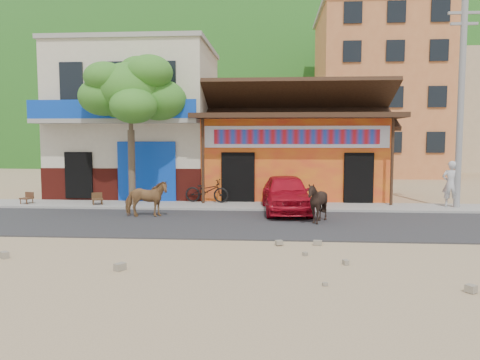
{
  "coord_description": "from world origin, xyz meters",
  "views": [
    {
      "loc": [
        1.14,
        -12.58,
        2.83
      ],
      "look_at": [
        -0.02,
        3.0,
        1.4
      ],
      "focal_mm": 35.0,
      "sensor_mm": 36.0,
      "label": 1
    }
  ],
  "objects_px": {
    "pedestrian": "(451,184)",
    "cafe_chair_left": "(26,193)",
    "utility_pole": "(461,103)",
    "red_car": "(286,193)",
    "cow_tan": "(146,199)",
    "cow_dark": "(317,203)",
    "scooter": "(207,191)",
    "cafe_chair_right": "(97,194)",
    "tree": "(131,130)"
  },
  "relations": [
    {
      "from": "pedestrian",
      "to": "cafe_chair_left",
      "type": "distance_m",
      "value": 17.01
    },
    {
      "from": "utility_pole",
      "to": "red_car",
      "type": "xyz_separation_m",
      "value": [
        -6.63,
        -1.2,
        -3.37
      ]
    },
    {
      "from": "cow_tan",
      "to": "cow_dark",
      "type": "distance_m",
      "value": 5.93
    },
    {
      "from": "cow_dark",
      "to": "utility_pole",
      "type": "bearing_deg",
      "value": 96.32
    },
    {
      "from": "scooter",
      "to": "cafe_chair_left",
      "type": "bearing_deg",
      "value": 104.97
    },
    {
      "from": "red_car",
      "to": "cafe_chair_right",
      "type": "height_order",
      "value": "red_car"
    },
    {
      "from": "cow_dark",
      "to": "red_car",
      "type": "distance_m",
      "value": 2.39
    },
    {
      "from": "tree",
      "to": "cafe_chair_left",
      "type": "xyz_separation_m",
      "value": [
        -4.4,
        -0.1,
        -2.56
      ]
    },
    {
      "from": "utility_pole",
      "to": "cow_dark",
      "type": "relative_size",
      "value": 5.96
    },
    {
      "from": "pedestrian",
      "to": "cafe_chair_right",
      "type": "relative_size",
      "value": 2.02
    },
    {
      "from": "cow_tan",
      "to": "cafe_chair_left",
      "type": "height_order",
      "value": "cow_tan"
    },
    {
      "from": "cow_dark",
      "to": "pedestrian",
      "type": "height_order",
      "value": "pedestrian"
    },
    {
      "from": "red_car",
      "to": "pedestrian",
      "type": "height_order",
      "value": "pedestrian"
    },
    {
      "from": "cow_tan",
      "to": "cafe_chair_right",
      "type": "xyz_separation_m",
      "value": [
        -2.65,
        2.26,
        -0.12
      ]
    },
    {
      "from": "tree",
      "to": "cow_dark",
      "type": "bearing_deg",
      "value": -24.06
    },
    {
      "from": "cow_tan",
      "to": "cafe_chair_left",
      "type": "relative_size",
      "value": 1.74
    },
    {
      "from": "utility_pole",
      "to": "cow_dark",
      "type": "distance_m",
      "value": 7.43
    },
    {
      "from": "cow_dark",
      "to": "scooter",
      "type": "bearing_deg",
      "value": -158.23
    },
    {
      "from": "cow_tan",
      "to": "scooter",
      "type": "distance_m",
      "value": 3.66
    },
    {
      "from": "cow_tan",
      "to": "scooter",
      "type": "xyz_separation_m",
      "value": [
        1.67,
        3.25,
        -0.07
      ]
    },
    {
      "from": "cow_tan",
      "to": "cafe_chair_left",
      "type": "xyz_separation_m",
      "value": [
        -5.65,
        2.31,
        -0.13
      ]
    },
    {
      "from": "tree",
      "to": "cow_tan",
      "type": "xyz_separation_m",
      "value": [
        1.25,
        -2.41,
        -2.44
      ]
    },
    {
      "from": "cow_dark",
      "to": "cafe_chair_right",
      "type": "bearing_deg",
      "value": -134.08
    },
    {
      "from": "cafe_chair_right",
      "to": "cow_tan",
      "type": "bearing_deg",
      "value": -66.58
    },
    {
      "from": "scooter",
      "to": "pedestrian",
      "type": "height_order",
      "value": "pedestrian"
    },
    {
      "from": "cafe_chair_left",
      "to": "utility_pole",
      "type": "bearing_deg",
      "value": 15.15
    },
    {
      "from": "utility_pole",
      "to": "pedestrian",
      "type": "relative_size",
      "value": 4.45
    },
    {
      "from": "pedestrian",
      "to": "scooter",
      "type": "bearing_deg",
      "value": 13.87
    },
    {
      "from": "cow_tan",
      "to": "pedestrian",
      "type": "xyz_separation_m",
      "value": [
        11.35,
        2.71,
        0.34
      ]
    },
    {
      "from": "red_car",
      "to": "utility_pole",
      "type": "bearing_deg",
      "value": 5.74
    },
    {
      "from": "cow_dark",
      "to": "pedestrian",
      "type": "bearing_deg",
      "value": 98.0
    },
    {
      "from": "red_car",
      "to": "pedestrian",
      "type": "distance_m",
      "value": 6.57
    },
    {
      "from": "tree",
      "to": "pedestrian",
      "type": "xyz_separation_m",
      "value": [
        12.6,
        0.3,
        -2.1
      ]
    },
    {
      "from": "utility_pole",
      "to": "cow_tan",
      "type": "distance_m",
      "value": 12.33
    },
    {
      "from": "tree",
      "to": "red_car",
      "type": "bearing_deg",
      "value": -9.21
    },
    {
      "from": "scooter",
      "to": "cafe_chair_right",
      "type": "height_order",
      "value": "scooter"
    },
    {
      "from": "cow_dark",
      "to": "cafe_chair_left",
      "type": "distance_m",
      "value": 11.94
    },
    {
      "from": "tree",
      "to": "cafe_chair_right",
      "type": "xyz_separation_m",
      "value": [
        -1.4,
        -0.15,
        -2.55
      ]
    },
    {
      "from": "pedestrian",
      "to": "tree",
      "type": "bearing_deg",
      "value": 18.47
    },
    {
      "from": "cow_tan",
      "to": "cafe_chair_left",
      "type": "bearing_deg",
      "value": 59.22
    },
    {
      "from": "cow_tan",
      "to": "red_car",
      "type": "xyz_separation_m",
      "value": [
        4.92,
        1.41,
        0.07
      ]
    },
    {
      "from": "tree",
      "to": "cow_dark",
      "type": "distance_m",
      "value": 8.17
    },
    {
      "from": "cafe_chair_right",
      "to": "tree",
      "type": "bearing_deg",
      "value": -20.04
    },
    {
      "from": "tree",
      "to": "cafe_chair_left",
      "type": "relative_size",
      "value": 6.89
    },
    {
      "from": "cow_dark",
      "to": "pedestrian",
      "type": "distance_m",
      "value": 6.49
    },
    {
      "from": "cow_tan",
      "to": "scooter",
      "type": "relative_size",
      "value": 0.82
    },
    {
      "from": "tree",
      "to": "utility_pole",
      "type": "bearing_deg",
      "value": 0.9
    },
    {
      "from": "pedestrian",
      "to": "red_car",
      "type": "bearing_deg",
      "value": 28.54
    },
    {
      "from": "cafe_chair_left",
      "to": "red_car",
      "type": "bearing_deg",
      "value": 9.28
    },
    {
      "from": "red_car",
      "to": "tree",
      "type": "bearing_deg",
      "value": 166.27
    }
  ]
}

